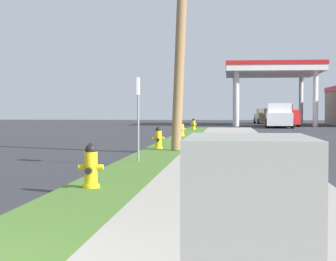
{
  "coord_description": "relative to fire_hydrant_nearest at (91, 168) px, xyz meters",
  "views": [
    {
      "loc": [
        2.77,
        -3.91,
        1.42
      ],
      "look_at": [
        0.72,
        16.49,
        0.7
      ],
      "focal_mm": 62.33,
      "sensor_mm": 36.0,
      "label": 1
    }
  ],
  "objects": [
    {
      "name": "fire_hydrant_third",
      "position": [
        0.04,
        19.31,
        0.0
      ],
      "size": [
        0.42,
        0.37,
        0.74
      ],
      "color": "yellow",
      "rests_on": "grass_verge"
    },
    {
      "name": "fire_hydrant_nearest",
      "position": [
        0.0,
        0.0,
        0.0
      ],
      "size": [
        0.42,
        0.37,
        0.74
      ],
      "color": "yellow",
      "rests_on": "grass_verge"
    },
    {
      "name": "fire_hydrant_fourth",
      "position": [
        0.06,
        29.49,
        0.0
      ],
      "size": [
        0.42,
        0.38,
        0.74
      ],
      "color": "yellow",
      "rests_on": "grass_verge"
    },
    {
      "name": "truck_red_on_apron",
      "position": [
        7.11,
        42.33,
        0.47
      ],
      "size": [
        2.61,
        5.57,
        1.97
      ],
      "color": "red",
      "rests_on": "ground"
    },
    {
      "name": "fire_hydrant_second",
      "position": [
        -0.04,
        10.0,
        0.0
      ],
      "size": [
        0.42,
        0.38,
        0.74
      ],
      "color": "yellow",
      "rests_on": "grass_verge"
    },
    {
      "name": "truck_white_at_forecourt",
      "position": [
        6.47,
        38.19,
        0.47
      ],
      "size": [
        2.4,
        5.5,
        1.97
      ],
      "color": "white",
      "rests_on": "ground"
    },
    {
      "name": "street_sign_post",
      "position": [
        0.04,
        5.02,
        1.19
      ],
      "size": [
        0.05,
        0.36,
        2.12
      ],
      "color": "gray",
      "rests_on": "grass_verge"
    },
    {
      "name": "car_tan_by_near_pump",
      "position": [
        6.3,
        52.78,
        0.28
      ],
      "size": [
        2.21,
        4.61,
        1.57
      ],
      "color": "tan",
      "rests_on": "ground"
    }
  ]
}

